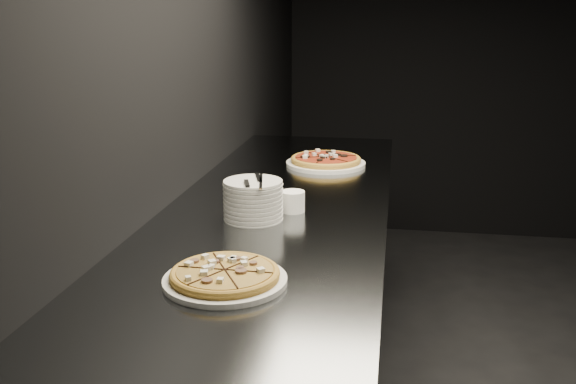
% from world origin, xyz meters
% --- Properties ---
extents(wall_left, '(0.02, 5.00, 2.80)m').
position_xyz_m(wall_left, '(-2.50, 0.00, 1.40)').
color(wall_left, black).
rests_on(wall_left, floor).
extents(counter, '(0.74, 2.44, 0.92)m').
position_xyz_m(counter, '(-2.13, 0.00, 0.46)').
color(counter, slate).
rests_on(counter, floor).
extents(pizza_mushroom, '(0.30, 0.30, 0.03)m').
position_xyz_m(pizza_mushroom, '(-2.14, -0.73, 0.94)').
color(pizza_mushroom, silver).
rests_on(pizza_mushroom, counter).
extents(pizza_tomato, '(0.38, 0.38, 0.04)m').
position_xyz_m(pizza_tomato, '(-2.04, 0.56, 0.94)').
color(pizza_tomato, silver).
rests_on(pizza_tomato, counter).
extents(plate_stack, '(0.19, 0.19, 0.13)m').
position_xyz_m(plate_stack, '(-2.18, -0.22, 0.98)').
color(plate_stack, silver).
rests_on(plate_stack, counter).
extents(cutlery, '(0.06, 0.20, 0.01)m').
position_xyz_m(cutlery, '(-2.17, -0.24, 1.05)').
color(cutlery, silver).
rests_on(cutlery, plate_stack).
extents(ramekin, '(0.08, 0.08, 0.07)m').
position_xyz_m(ramekin, '(-2.07, -0.12, 0.96)').
color(ramekin, white).
rests_on(ramekin, counter).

